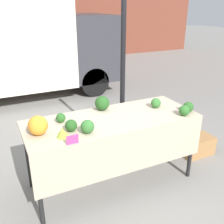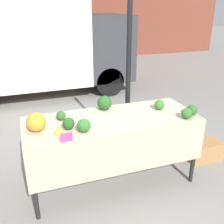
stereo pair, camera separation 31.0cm
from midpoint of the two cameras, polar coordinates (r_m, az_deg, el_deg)
ground_plane at (r=3.61m, az=2.55°, el=-14.79°), size 40.00×40.00×0.00m
tent_pole at (r=3.73m, az=5.92°, el=6.46°), size 0.07×0.07×2.32m
parked_truck at (r=6.83m, az=-15.19°, el=14.85°), size 4.38×1.92×2.55m
market_table at (r=3.13m, az=3.27°, el=-3.86°), size 2.09×0.82×0.91m
orange_cauliflower at (r=2.86m, az=-13.24°, el=-2.20°), size 0.21×0.21×0.21m
romanesco_head at (r=2.76m, az=-8.35°, el=-3.96°), size 0.13×0.13×0.10m
broccoli_head_0 at (r=2.78m, az=-2.97°, el=-3.01°), size 0.15×0.15×0.15m
broccoli_head_1 at (r=3.39m, az=19.54°, el=0.34°), size 0.13×0.13×0.13m
broccoli_head_2 at (r=3.35m, az=1.04°, el=1.97°), size 0.19×0.19×0.19m
broccoli_head_3 at (r=2.86m, az=-6.38°, el=-2.59°), size 0.13×0.13×0.13m
broccoli_head_4 at (r=3.26m, az=18.61°, el=-0.38°), size 0.13×0.13×0.13m
broccoli_head_5 at (r=3.10m, az=-8.25°, el=-0.84°), size 0.11×0.11×0.11m
broccoli_head_6 at (r=3.45m, az=12.81°, el=1.50°), size 0.13×0.13×0.13m
price_sign at (r=2.61m, az=-6.52°, el=-5.60°), size 0.12×0.01×0.10m
produce_crate at (r=4.25m, az=21.42°, el=-7.87°), size 0.51×0.30×0.29m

